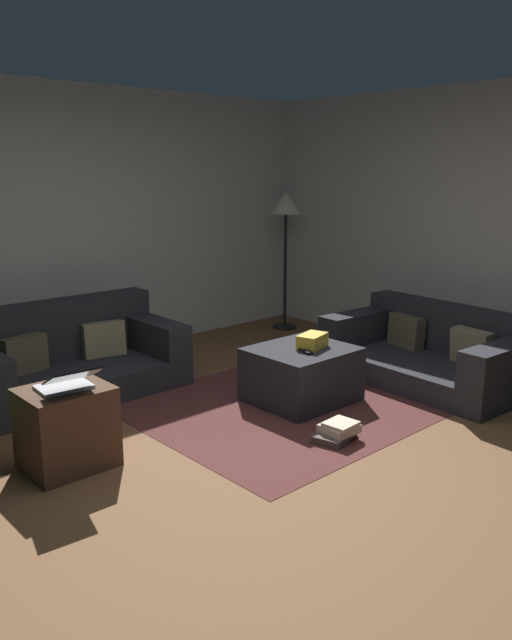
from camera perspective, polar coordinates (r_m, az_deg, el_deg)
The scene contains 12 objects.
ground_plane at distance 4.01m, azimuth 2.14°, elevation -13.56°, with size 6.40×6.40×0.00m, color brown.
rear_partition at distance 6.23m, azimuth -18.63°, elevation 7.95°, with size 6.40×0.12×2.60m, color beige.
couch_left at distance 5.51m, azimuth -16.54°, elevation -3.40°, with size 1.76×0.93×0.73m.
couch_right at distance 5.80m, azimuth 15.61°, elevation -2.82°, with size 1.07×1.77×0.64m.
ottoman at distance 5.10m, azimuth 4.12°, elevation -4.91°, with size 0.77×0.68×0.44m, color #26262B.
gift_box at distance 5.04m, azimuth 5.09°, elevation -1.89°, with size 0.25×0.16×0.11m, color gold.
tv_remote at distance 4.91m, azimuth 4.47°, elevation -2.81°, with size 0.05×0.16×0.02m, color black.
side_table at distance 4.15m, azimuth -16.67°, elevation -9.26°, with size 0.52×0.44×0.51m, color #4C3323.
laptop at distance 3.99m, azimuth -16.63°, elevation -5.43°, with size 0.34×0.41×0.18m.
book_stack at distance 4.46m, azimuth 7.31°, elevation -9.92°, with size 0.33×0.28×0.13m.
corner_lamp at distance 7.27m, azimuth 2.70°, elevation 9.58°, with size 0.36×0.36×1.57m.
area_rug at distance 5.17m, azimuth 4.08°, elevation -7.18°, with size 2.60×2.00×0.01m, color #4F2624.
Camera 1 is at (-2.51, -2.54, 1.81)m, focal length 35.54 mm.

